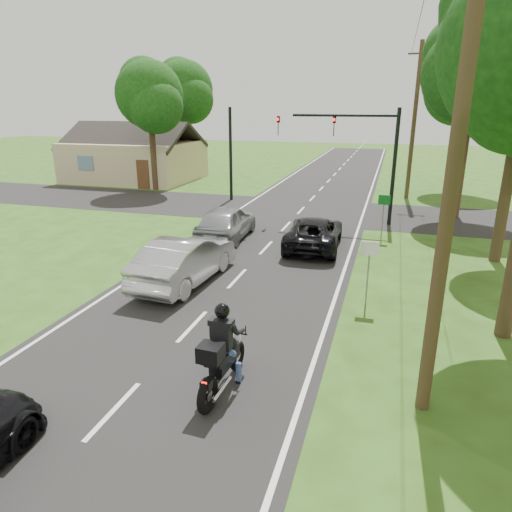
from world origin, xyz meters
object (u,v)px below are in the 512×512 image
Objects in this scene: traffic_signal at (359,145)px; silver_sedan at (185,260)px; utility_pole_far at (414,122)px; sign_green at (384,206)px; dark_suv at (314,232)px; utility_pole_near at (454,165)px; sign_white at (369,258)px; motorcycle_rider at (222,358)px; silver_suv at (226,222)px.

silver_sedan is at bearing -114.76° from traffic_signal.
sign_green is (-1.30, -11.02, -3.49)m from utility_pole_far.
utility_pole_far is (7.87, 18.85, 4.24)m from silver_sedan.
dark_suv is at bearing -119.58° from silver_sedan.
sign_green is at bearing -96.73° from utility_pole_far.
utility_pole_near is 4.71× the size of sign_white.
traffic_signal is (1.41, 16.65, 3.31)m from motorcycle_rider.
traffic_signal is at bearing -139.28° from silver_suv.
utility_pole_far reaches higher than silver_sedan.
motorcycle_rider is 12.22m from silver_suv.
motorcycle_rider is 6.33m from sign_white.
silver_sedan is 12.39m from traffic_signal.
silver_suv is 7.44m from sign_green.
sign_white is (-1.50, -19.02, -3.49)m from utility_pole_far.
silver_suv is at bearing -137.07° from traffic_signal.
utility_pole_near reaches higher than dark_suv.
traffic_signal is 16.28m from utility_pole_near.
traffic_signal is 3.00× the size of sign_white.
silver_sedan is 5.73m from silver_suv.
silver_suv is (-0.52, 5.71, -0.01)m from silver_sedan.
sign_green reaches higher than silver_sedan.
utility_pole_far is (4.17, 13.27, 4.39)m from dark_suv.
silver_suv is at bearing -122.55° from utility_pole_far.
utility_pole_far is at bearing -110.51° from dark_suv.
silver_sedan is (-3.59, 5.80, 0.02)m from motorcycle_rider.
traffic_signal is at bearing 87.82° from motorcycle_rider.
dark_suv is 0.49× the size of utility_pole_near.
silver_sedan is 0.80× the size of traffic_signal.
utility_pole_near is (2.86, -16.00, 0.95)m from traffic_signal.
utility_pole_far reaches higher than motorcycle_rider.
sign_white and sign_green have the same top height.
utility_pole_near is at bearing -73.24° from sign_white.
utility_pole_near is at bearing -90.00° from utility_pole_far.
sign_green reaches higher than silver_suv.
traffic_signal is 8.55m from utility_pole_far.
sign_green is at bearing -144.95° from dark_suv.
utility_pole_far is at bearing 82.83° from motorcycle_rider.
motorcycle_rider is at bearing 125.69° from silver_sedan.
silver_sedan is at bearing -112.65° from utility_pole_far.
silver_sedan is 10.25m from sign_green.
utility_pole_near is (7.87, -5.15, 4.24)m from silver_sedan.
silver_suv is 2.28× the size of sign_white.
traffic_signal reaches higher than silver_sedan.
silver_suv is 16.16m from utility_pole_far.
dark_suv is 12.32m from utility_pole_near.
utility_pole_far is at bearing 70.32° from traffic_signal.
utility_pole_near is (4.27, 0.66, 4.26)m from motorcycle_rider.
sign_green is (6.57, 7.83, 0.75)m from silver_sedan.
traffic_signal is (5.00, 10.85, 3.29)m from silver_sedan.
silver_sedan is at bearing 93.03° from silver_suv.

